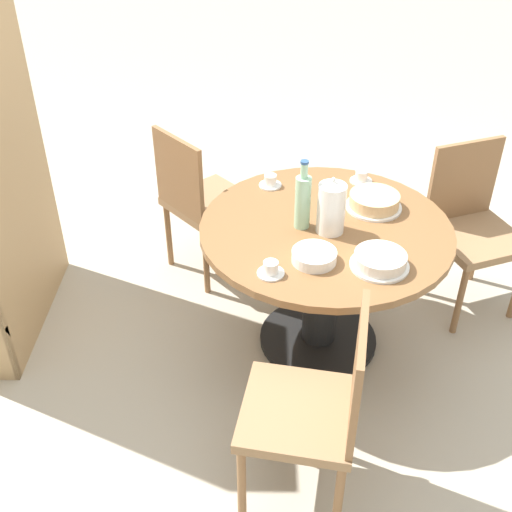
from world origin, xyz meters
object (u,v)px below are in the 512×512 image
object	(u,v)px
coffee_pot	(331,207)
cake_second	(380,261)
cup_c	(271,269)
chair_a	(316,407)
chair_b	(472,225)
chair_c	(201,199)
cup_a	(361,177)
cup_b	(270,182)
cake_main	(374,201)
water_bottle	(303,200)

from	to	relation	value
coffee_pot	cake_second	xyz separation A→B (m)	(-0.27, -0.18, -0.09)
cake_second	cup_c	world-z (taller)	cake_second
chair_a	cake_second	size ratio (longest dim) A/B	3.62
cup_c	chair_b	bearing A→B (deg)	-55.41
chair_c	coffee_pot	xyz separation A→B (m)	(-0.65, -0.64, 0.34)
cake_second	chair_a	bearing A→B (deg)	152.94
chair_a	cup_c	world-z (taller)	chair_a
chair_b	cake_second	bearing A→B (deg)	-152.35
cup_a	cup_c	distance (m)	0.92
chair_b	cup_b	world-z (taller)	chair_b
cup_b	chair_c	bearing A→B (deg)	57.77
cake_main	cake_second	xyz separation A→B (m)	(-0.47, 0.04, -0.00)
chair_b	cake_main	bearing A→B (deg)	179.20
cake_second	coffee_pot	bearing A→B (deg)	34.10
cup_a	cup_c	bearing A→B (deg)	149.33
chair_a	coffee_pot	world-z (taller)	coffee_pot
coffee_pot	cake_main	size ratio (longest dim) A/B	1.01
chair_b	cup_c	size ratio (longest dim) A/B	7.86
chair_b	water_bottle	world-z (taller)	water_bottle
chair_b	water_bottle	bearing A→B (deg)	-178.69
chair_c	cup_c	world-z (taller)	chair_c
cake_second	chair_c	bearing A→B (deg)	41.95
cake_main	cup_a	xyz separation A→B (m)	(0.26, 0.03, -0.01)
cake_main	cake_second	size ratio (longest dim) A/B	1.08
cup_b	chair_a	bearing A→B (deg)	-172.77
cake_second	cup_b	bearing A→B (deg)	33.32
chair_b	cake_second	xyz separation A→B (m)	(-0.67, 0.61, 0.25)
cake_second	cup_a	xyz separation A→B (m)	(0.73, -0.01, -0.01)
chair_b	chair_c	xyz separation A→B (m)	(0.25, 1.43, 0.00)
coffee_pot	cup_a	distance (m)	0.51
water_bottle	cup_a	xyz separation A→B (m)	(0.42, -0.32, -0.11)
cake_second	cake_main	bearing A→B (deg)	-5.01
cake_main	cake_second	bearing A→B (deg)	174.99
cake_second	cup_c	size ratio (longest dim) A/B	2.17
cup_a	cup_b	distance (m)	0.46
coffee_pot	cup_c	size ratio (longest dim) A/B	2.38
water_bottle	cup_c	bearing A→B (deg)	158.50
chair_a	cup_b	bearing A→B (deg)	-162.61
chair_a	cup_a	bearing A→B (deg)	176.99
cup_c	coffee_pot	bearing A→B (deg)	-39.24
water_bottle	cake_second	size ratio (longest dim) A/B	1.34
chair_c	cake_second	distance (m)	1.27
cake_main	cake_second	world-z (taller)	cake_main
cup_c	cup_a	bearing A→B (deg)	-30.67
cup_b	cup_c	distance (m)	0.74
chair_b	water_bottle	xyz separation A→B (m)	(-0.36, 0.91, 0.36)
cake_second	cup_a	bearing A→B (deg)	-1.09
cake_main	cup_b	bearing A→B (deg)	66.84
cup_a	cup_b	world-z (taller)	same
chair_c	cup_c	size ratio (longest dim) A/B	7.86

